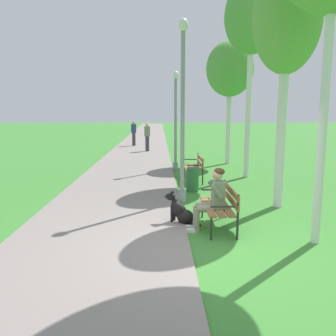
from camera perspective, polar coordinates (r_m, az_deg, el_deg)
ground_plane at (r=6.29m, az=5.19°, el=-12.75°), size 120.00×120.00×0.00m
paved_path at (r=29.90m, az=-3.58°, el=4.82°), size 3.32×60.00×0.04m
park_bench_near at (r=7.24m, az=8.53°, el=-5.57°), size 0.55×1.50×0.85m
park_bench_mid at (r=11.91m, az=4.31°, el=0.37°), size 0.55×1.50×0.85m
person_seated_on_near_bench at (r=7.02m, az=7.12°, el=-4.60°), size 0.74×0.49×1.25m
dog_black at (r=7.47m, az=2.06°, el=-7.02°), size 0.78×0.47×0.71m
lamp_post_near at (r=8.93m, az=2.36°, el=9.14°), size 0.24×0.24×4.51m
lamp_post_mid at (r=13.89m, az=1.21°, el=7.73°), size 0.24×0.24×3.81m
birch_tree_second at (r=9.16m, az=18.49°, el=21.59°), size 1.55×1.67×5.74m
birch_tree_third at (r=13.04m, az=13.23°, el=22.26°), size 1.80×1.83×6.60m
birch_tree_fourth at (r=15.93m, az=9.86°, el=15.23°), size 2.01×1.99×5.24m
litter_bin at (r=10.37m, az=3.93°, el=-1.88°), size 0.36×0.36×0.70m
pedestrian_distant at (r=20.16m, az=-3.34°, el=4.99°), size 0.32×0.22×1.65m
pedestrian_further_distant at (r=23.35m, az=-5.50°, el=5.55°), size 0.32×0.22×1.65m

